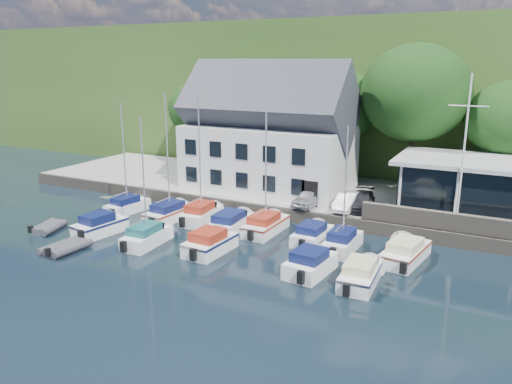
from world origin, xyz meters
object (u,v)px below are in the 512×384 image
(boat_r1_0, at_px, (124,162))
(boat_r2_4, at_px, (361,272))
(club_pavilion, at_px, (491,189))
(car_blue, at_px, (410,206))
(boat_r1_7, at_px, (406,250))
(boat_r1_3, at_px, (231,221))
(car_white, at_px, (347,201))
(boat_r2_1, at_px, (144,180))
(dinghy_0, at_px, (49,226))
(boat_r2_0, at_px, (100,224))
(boat_r1_6, at_px, (345,184))
(boat_r1_4, at_px, (266,172))
(car_dgrey, at_px, (361,201))
(car_silver, at_px, (309,198))
(boat_r1_2, at_px, (200,162))
(harbor_building, at_px, (269,139))
(boat_r1_1, at_px, (168,164))
(flagpole, at_px, (464,153))
(dinghy_1, at_px, (65,246))
(boat_r2_2, at_px, (210,241))
(boat_r1_5, at_px, (312,232))
(boat_r2_3, at_px, (311,261))

(boat_r1_0, distance_m, boat_r2_4, 21.35)
(club_pavilion, distance_m, car_blue, 5.77)
(boat_r1_7, bearing_deg, boat_r1_3, -171.79)
(car_white, bearing_deg, car_blue, 10.16)
(club_pavilion, distance_m, boat_r2_1, 24.43)
(boat_r1_3, xyz_separation_m, dinghy_0, (-11.76, -6.03, -0.39))
(boat_r2_0, bearing_deg, boat_r1_6, 24.88)
(boat_r2_1, bearing_deg, boat_r1_4, 40.54)
(boat_r1_3, distance_m, boat_r1_7, 12.42)
(club_pavilion, bearing_deg, boat_r1_0, -161.45)
(car_dgrey, bearing_deg, car_blue, -3.94)
(car_silver, distance_m, boat_r1_2, 8.90)
(car_white, bearing_deg, boat_r1_3, -140.98)
(harbor_building, xyz_separation_m, boat_r1_2, (-1.53, -8.59, -0.68))
(club_pavilion, distance_m, car_silver, 13.09)
(boat_r1_0, height_order, boat_r1_1, boat_r1_1)
(boat_r1_2, bearing_deg, boat_r2_1, -100.05)
(car_blue, distance_m, boat_r1_6, 7.92)
(flagpole, distance_m, boat_r1_7, 7.79)
(boat_r1_7, distance_m, boat_r2_0, 20.84)
(car_silver, xyz_separation_m, boat_r2_4, (6.90, -9.81, -0.95))
(boat_r2_1, bearing_deg, flagpole, 25.57)
(boat_r2_0, distance_m, dinghy_1, 3.59)
(car_blue, distance_m, boat_r2_1, 19.18)
(boat_r1_7, relative_size, boat_r2_0, 1.15)
(flagpole, xyz_separation_m, dinghy_0, (-26.48, -11.15, -5.77))
(car_silver, bearing_deg, dinghy_1, -122.80)
(boat_r1_0, bearing_deg, dinghy_0, -101.26)
(boat_r1_0, height_order, boat_r1_3, boat_r1_0)
(boat_r2_1, bearing_deg, boat_r2_2, 5.72)
(boat_r1_2, distance_m, boat_r1_3, 5.04)
(club_pavilion, height_order, boat_r1_0, boat_r1_0)
(boat_r2_1, bearing_deg, dinghy_1, -142.12)
(dinghy_0, bearing_deg, boat_r1_7, -1.59)
(boat_r2_0, bearing_deg, harbor_building, 74.32)
(boat_r1_7, distance_m, boat_r2_1, 17.13)
(boat_r1_5, distance_m, boat_r2_2, 7.04)
(car_silver, height_order, boat_r1_6, boat_r1_6)
(car_blue, distance_m, boat_r1_5, 8.18)
(boat_r2_4, bearing_deg, boat_r2_2, 176.35)
(boat_r1_5, bearing_deg, boat_r2_0, -157.03)
(flagpole, bearing_deg, boat_r1_0, -168.34)
(car_white, relative_size, boat_r1_7, 0.62)
(boat_r1_3, bearing_deg, boat_r2_2, -80.45)
(boat_r1_6, bearing_deg, boat_r1_4, 173.36)
(car_silver, bearing_deg, boat_r2_2, -100.47)
(boat_r2_4, bearing_deg, boat_r2_3, 177.08)
(boat_r1_7, height_order, boat_r2_2, boat_r2_2)
(flagpole, xyz_separation_m, boat_r1_3, (-14.72, -5.12, -5.38))
(flagpole, bearing_deg, boat_r2_1, -150.96)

